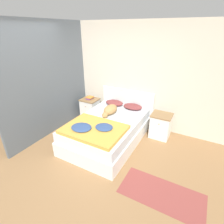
{
  "coord_description": "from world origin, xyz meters",
  "views": [
    {
      "loc": [
        1.82,
        -1.92,
        2.36
      ],
      "look_at": [
        0.11,
        1.22,
        0.65
      ],
      "focal_mm": 28.0,
      "sensor_mm": 36.0,
      "label": 1
    }
  ],
  "objects_px": {
    "pillow_left": "(114,103)",
    "book_stack": "(90,98)",
    "nightstand_right": "(161,126)",
    "nightstand_left": "(90,109)",
    "dog": "(110,110)",
    "pillow_right": "(133,107)",
    "bed": "(108,130)"
  },
  "relations": [
    {
      "from": "pillow_right",
      "to": "nightstand_left",
      "type": "bearing_deg",
      "value": -177.2
    },
    {
      "from": "bed",
      "to": "pillow_left",
      "type": "xyz_separation_m",
      "value": [
        -0.26,
        0.81,
        0.33
      ]
    },
    {
      "from": "bed",
      "to": "nightstand_right",
      "type": "bearing_deg",
      "value": 36.46
    },
    {
      "from": "nightstand_left",
      "to": "dog",
      "type": "relative_size",
      "value": 0.92
    },
    {
      "from": "pillow_right",
      "to": "book_stack",
      "type": "relative_size",
      "value": 2.12
    },
    {
      "from": "book_stack",
      "to": "nightstand_left",
      "type": "bearing_deg",
      "value": -78.69
    },
    {
      "from": "nightstand_right",
      "to": "dog",
      "type": "distance_m",
      "value": 1.25
    },
    {
      "from": "nightstand_left",
      "to": "nightstand_right",
      "type": "height_order",
      "value": "same"
    },
    {
      "from": "bed",
      "to": "nightstand_right",
      "type": "relative_size",
      "value": 3.48
    },
    {
      "from": "bed",
      "to": "pillow_right",
      "type": "height_order",
      "value": "pillow_right"
    },
    {
      "from": "nightstand_left",
      "to": "pillow_left",
      "type": "bearing_deg",
      "value": 4.74
    },
    {
      "from": "bed",
      "to": "pillow_left",
      "type": "bearing_deg",
      "value": 107.83
    },
    {
      "from": "nightstand_left",
      "to": "pillow_right",
      "type": "bearing_deg",
      "value": 2.8
    },
    {
      "from": "nightstand_left",
      "to": "dog",
      "type": "height_order",
      "value": "dog"
    },
    {
      "from": "nightstand_left",
      "to": "pillow_right",
      "type": "distance_m",
      "value": 1.31
    },
    {
      "from": "pillow_left",
      "to": "book_stack",
      "type": "height_order",
      "value": "pillow_left"
    },
    {
      "from": "nightstand_right",
      "to": "pillow_left",
      "type": "relative_size",
      "value": 1.22
    },
    {
      "from": "nightstand_right",
      "to": "dog",
      "type": "bearing_deg",
      "value": -157.38
    },
    {
      "from": "nightstand_left",
      "to": "nightstand_right",
      "type": "bearing_deg",
      "value": 0.0
    },
    {
      "from": "nightstand_right",
      "to": "book_stack",
      "type": "relative_size",
      "value": 2.6
    },
    {
      "from": "pillow_left",
      "to": "nightstand_right",
      "type": "bearing_deg",
      "value": -2.8
    },
    {
      "from": "bed",
      "to": "book_stack",
      "type": "distance_m",
      "value": 1.32
    },
    {
      "from": "nightstand_left",
      "to": "book_stack",
      "type": "distance_m",
      "value": 0.32
    },
    {
      "from": "nightstand_left",
      "to": "pillow_right",
      "type": "height_order",
      "value": "pillow_right"
    },
    {
      "from": "nightstand_right",
      "to": "book_stack",
      "type": "height_order",
      "value": "book_stack"
    },
    {
      "from": "pillow_left",
      "to": "dog",
      "type": "relative_size",
      "value": 0.76
    },
    {
      "from": "bed",
      "to": "nightstand_left",
      "type": "xyz_separation_m",
      "value": [
        -1.01,
        0.75,
        0.03
      ]
    },
    {
      "from": "pillow_right",
      "to": "book_stack",
      "type": "xyz_separation_m",
      "value": [
        -1.28,
        -0.03,
        0.01
      ]
    },
    {
      "from": "pillow_left",
      "to": "book_stack",
      "type": "relative_size",
      "value": 2.12
    },
    {
      "from": "pillow_left",
      "to": "dog",
      "type": "height_order",
      "value": "dog"
    },
    {
      "from": "nightstand_left",
      "to": "book_stack",
      "type": "xyz_separation_m",
      "value": [
        -0.01,
        0.03,
        0.32
      ]
    },
    {
      "from": "bed",
      "to": "dog",
      "type": "distance_m",
      "value": 0.48
    }
  ]
}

